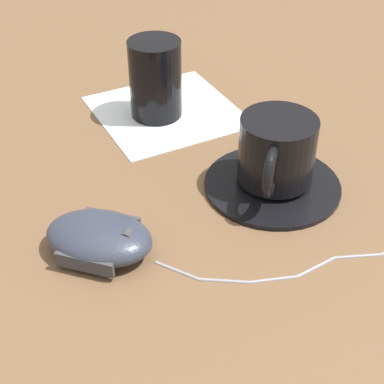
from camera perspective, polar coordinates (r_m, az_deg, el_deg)
ground_plane at (r=0.64m, az=-2.31°, el=2.90°), size 3.00×3.00×0.00m
saucer at (r=0.61m, az=7.80°, el=0.85°), size 0.14×0.14×0.01m
coffee_cup at (r=0.58m, az=8.20°, el=3.99°), size 0.08×0.10×0.07m
computer_mouse at (r=0.53m, az=-8.99°, el=-4.39°), size 0.12×0.11×0.03m
mouse_cable at (r=0.54m, az=13.88°, el=-6.24°), size 0.18×0.28×0.00m
napkin_under_glass at (r=0.73m, az=-2.48°, el=7.85°), size 0.19×0.19×0.00m
drinking_glass at (r=0.70m, az=-3.57°, el=10.93°), size 0.06×0.06×0.09m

